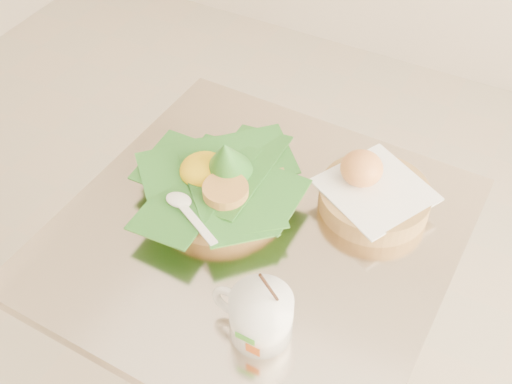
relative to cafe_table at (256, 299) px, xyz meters
The scene contains 4 objects.
cafe_table is the anchor object (origin of this frame).
rice_basket 0.29m from the cafe_table, 156.14° to the left, with size 0.32×0.32×0.16m.
bread_basket 0.34m from the cafe_table, 45.04° to the left, with size 0.24×0.24×0.11m.
coffee_mug 0.34m from the cafe_table, 60.48° to the right, with size 0.14×0.10×0.17m.
Camera 1 is at (0.49, -0.64, 1.65)m, focal length 45.00 mm.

